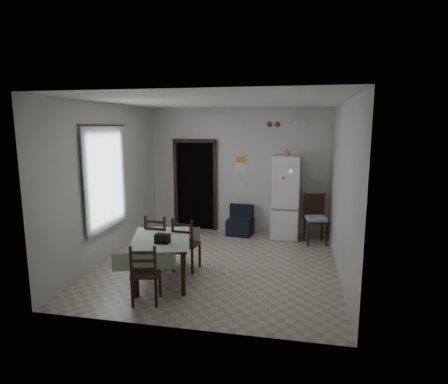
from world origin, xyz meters
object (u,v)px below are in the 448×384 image
Objects in this scene: navy_seat at (240,221)px; dining_chair_near_head at (146,273)px; dining_table at (161,259)px; fridge at (286,197)px; dining_chair_far_left at (160,240)px; dining_chair_far_right at (187,243)px; corner_chair at (316,220)px.

dining_chair_near_head is (-0.78, -3.60, 0.11)m from navy_seat.
fridge is at bearing 39.75° from dining_table.
dining_chair_far_left reaches higher than dining_chair_near_head.
dining_chair_far_left is 1.01× the size of dining_chair_far_right.
dining_chair_far_right is (-2.26, -1.96, -0.05)m from corner_chair.
fridge is 3.44m from dining_table.
dining_table is 1.44× the size of dining_chair_far_right.
navy_seat is (-1.02, 0.00, -0.59)m from fridge.
corner_chair is 1.11× the size of dining_chair_far_right.
corner_chair is at bearing 27.85° from dining_table.
dining_table is 0.61m from dining_chair_far_right.
corner_chair reaches higher than dining_chair_far_right.
dining_table is (-1.87, -2.83, -0.57)m from fridge.
dining_chair_far_right is 1.32m from dining_chair_near_head.
dining_chair_near_head is at bearing 106.11° from dining_chair_far_left.
fridge is at bearing -118.92° from dining_chair_far_right.
dining_chair_far_left is (-1.10, -2.23, 0.14)m from navy_seat.
dining_chair_far_left is at bearing -157.78° from corner_chair.
dining_table is at bearing 116.06° from dining_chair_far_left.
dining_chair_near_head is (-1.80, -3.60, -0.48)m from fridge.
navy_seat is at bearing -179.23° from fridge.
fridge is 1.35× the size of dining_table.
dining_table is at bearing -122.63° from fridge.
fridge reaches higher than dining_chair_far_right.
dining_table reaches higher than navy_seat.
corner_chair reaches higher than navy_seat.
fridge reaches higher than navy_seat.
dining_chair_far_right is at bearing -96.87° from navy_seat.
dining_chair_far_left is 1.08× the size of dining_chair_near_head.
dining_chair_near_head is at bearing 87.54° from dining_chair_far_right.
dining_chair_far_right is at bearing 47.10° from dining_table.
dining_chair_far_right is at bearing -124.18° from fridge.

